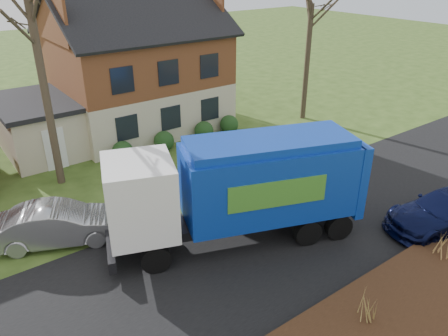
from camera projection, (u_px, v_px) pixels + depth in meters
ground at (265, 242)px, 16.11m from camera, size 120.00×120.00×0.00m
road at (265, 242)px, 16.11m from camera, size 80.00×7.00×0.02m
mulch_verge at (390, 327)px, 12.20m from camera, size 80.00×3.50×0.30m
main_house at (129, 61)px, 25.22m from camera, size 12.95×8.95×9.26m
garbage_truck at (243, 185)px, 15.35m from camera, size 9.41×5.41×3.91m
silver_sedan at (58, 224)px, 15.82m from camera, size 4.79×3.24×1.49m
grass_clump_mid at (367, 305)px, 12.08m from camera, size 0.36×0.30×1.01m
grass_clump_east at (442, 244)px, 14.70m from camera, size 0.39×0.32×0.97m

